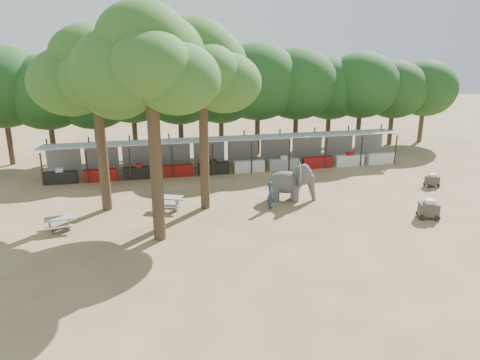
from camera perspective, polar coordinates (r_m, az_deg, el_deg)
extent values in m
plane|color=brown|center=(24.62, 4.73, -7.82)|extent=(100.00, 100.00, 0.00)
cube|color=#999A9F|center=(36.72, -1.37, 5.09)|extent=(28.00, 2.99, 0.39)
cylinder|color=#2D2319|center=(35.67, -21.25, 1.30)|extent=(0.12, 0.12, 2.40)
cylinder|color=#2D2319|center=(38.20, -20.70, 2.72)|extent=(0.12, 0.12, 2.80)
cube|color=black|center=(36.12, -21.06, 0.27)|extent=(2.38, 0.50, 0.90)
cube|color=gray|center=(38.25, -20.64, 2.13)|extent=(2.52, 0.12, 2.00)
cylinder|color=#2D2319|center=(35.30, -16.78, 1.60)|extent=(0.12, 0.12, 2.40)
cylinder|color=#2D2319|center=(37.85, -16.51, 3.02)|extent=(0.12, 0.12, 2.80)
cube|color=maroon|center=(35.75, -16.64, 0.56)|extent=(2.38, 0.50, 0.90)
cube|color=gray|center=(37.90, -16.47, 2.42)|extent=(2.52, 0.12, 2.00)
cylinder|color=#2D2319|center=(35.15, -12.24, 1.90)|extent=(0.12, 0.12, 2.40)
cylinder|color=#2D2319|center=(37.71, -12.27, 3.30)|extent=(0.12, 0.12, 2.80)
cube|color=black|center=(35.60, -12.16, 0.85)|extent=(2.38, 0.50, 0.90)
cube|color=gray|center=(37.76, -12.23, 2.70)|extent=(2.52, 0.12, 2.00)
cylinder|color=#2D2319|center=(35.23, -7.69, 2.19)|extent=(0.12, 0.12, 2.40)
cylinder|color=#2D2319|center=(37.78, -8.03, 3.57)|extent=(0.12, 0.12, 2.80)
cube|color=maroon|center=(35.68, -7.67, 1.13)|extent=(2.38, 0.50, 0.90)
cube|color=gray|center=(37.83, -7.99, 2.96)|extent=(2.52, 0.12, 2.00)
cylinder|color=#2D2319|center=(35.52, -3.18, 2.46)|extent=(0.12, 0.12, 2.40)
cylinder|color=#2D2319|center=(38.05, -3.81, 3.81)|extent=(0.12, 0.12, 2.80)
cube|color=black|center=(35.97, -3.22, 1.41)|extent=(2.38, 0.50, 0.90)
cube|color=gray|center=(38.11, -3.79, 3.21)|extent=(2.52, 0.12, 2.00)
cylinder|color=#2D2319|center=(36.03, 1.23, 2.70)|extent=(0.12, 0.12, 2.40)
cylinder|color=#2D2319|center=(38.53, 0.32, 4.03)|extent=(0.12, 0.12, 2.80)
cube|color=silver|center=(36.47, 1.13, 1.67)|extent=(2.38, 0.50, 0.90)
cube|color=gray|center=(38.58, 0.34, 3.43)|extent=(2.52, 0.12, 2.00)
cylinder|color=#2D2319|center=(36.75, 5.49, 2.93)|extent=(0.12, 0.12, 2.40)
cylinder|color=#2D2319|center=(39.20, 4.34, 4.22)|extent=(0.12, 0.12, 2.80)
cube|color=gray|center=(37.18, 5.34, 1.91)|extent=(2.38, 0.50, 0.90)
cube|color=gray|center=(39.25, 4.34, 3.63)|extent=(2.52, 0.12, 2.00)
cylinder|color=#2D2319|center=(37.66, 9.57, 3.13)|extent=(0.12, 0.12, 2.40)
cylinder|color=#2D2319|center=(40.06, 8.20, 4.38)|extent=(0.12, 0.12, 2.80)
cube|color=maroon|center=(38.08, 9.38, 2.13)|extent=(2.38, 0.50, 0.90)
cube|color=gray|center=(40.11, 8.20, 3.81)|extent=(2.52, 0.12, 2.00)
cylinder|color=#2D2319|center=(38.75, 13.44, 3.30)|extent=(0.12, 0.12, 2.40)
cylinder|color=#2D2319|center=(41.09, 11.88, 4.52)|extent=(0.12, 0.12, 2.80)
cube|color=silver|center=(39.16, 13.21, 2.34)|extent=(2.38, 0.50, 0.90)
cube|color=gray|center=(41.14, 11.88, 3.96)|extent=(2.52, 0.12, 2.00)
cylinder|color=#2D2319|center=(40.01, 17.08, 3.46)|extent=(0.12, 0.12, 2.40)
cylinder|color=#2D2319|center=(42.28, 15.38, 4.64)|extent=(0.12, 0.12, 2.80)
cube|color=silver|center=(40.41, 16.82, 2.52)|extent=(2.38, 0.50, 0.90)
cube|color=gray|center=(42.32, 15.36, 4.09)|extent=(2.52, 0.12, 2.00)
cylinder|color=#332316|center=(28.95, -16.60, 5.09)|extent=(0.60, 0.60, 9.20)
cone|color=#332316|center=(28.35, -17.45, 14.18)|extent=(0.57, 0.57, 2.88)
ellipsoid|color=#225018|center=(28.90, -19.95, 11.24)|extent=(4.80, 4.80, 3.94)
ellipsoid|color=#225018|center=(27.82, -14.71, 10.66)|extent=(4.20, 4.20, 3.44)
ellipsoid|color=#225018|center=(29.47, -16.73, 12.83)|extent=(5.20, 5.20, 4.26)
ellipsoid|color=#225018|center=(27.13, -17.46, 11.75)|extent=(3.80, 3.80, 3.12)
ellipsoid|color=#225018|center=(28.57, -18.03, 14.19)|extent=(4.40, 4.40, 3.61)
cylinder|color=#332316|center=(23.84, -10.36, 4.38)|extent=(0.64, 0.64, 10.40)
cone|color=#332316|center=(23.21, -11.10, 16.96)|extent=(0.61, 0.61, 3.25)
ellipsoid|color=#225018|center=(23.59, -14.37, 12.95)|extent=(4.80, 4.80, 3.94)
ellipsoid|color=#225018|center=(22.77, -7.68, 12.16)|extent=(4.20, 4.20, 3.44)
ellipsoid|color=#225018|center=(24.34, -10.54, 14.75)|extent=(5.20, 5.20, 4.26)
ellipsoid|color=#225018|center=(21.96, -10.82, 13.64)|extent=(3.80, 3.80, 3.12)
ellipsoid|color=#225018|center=(23.40, -11.85, 16.52)|extent=(4.40, 4.40, 3.61)
cylinder|color=#332316|center=(28.05, -4.45, 5.81)|extent=(0.56, 0.56, 9.60)
cone|color=#332316|center=(27.45, -4.69, 15.65)|extent=(0.53, 0.53, 3.00)
ellipsoid|color=#225018|center=(27.69, -7.64, 12.59)|extent=(4.80, 4.80, 3.94)
ellipsoid|color=#225018|center=(27.17, -1.86, 11.78)|extent=(4.20, 4.20, 3.44)
ellipsoid|color=#225018|center=(28.61, -4.54, 14.06)|extent=(5.20, 5.20, 4.26)
ellipsoid|color=#225018|center=(26.23, -4.25, 13.06)|extent=(3.80, 3.80, 3.12)
ellipsoid|color=#225018|center=(27.61, -5.39, 15.56)|extent=(4.40, 4.40, 3.61)
cylinder|color=#332316|center=(42.39, -25.53, 4.20)|extent=(0.44, 0.44, 3.74)
ellipsoid|color=#0D360D|center=(41.78, -26.20, 9.07)|extent=(6.46, 5.95, 5.61)
cylinder|color=#332316|center=(41.71, -21.08, 4.56)|extent=(0.44, 0.44, 3.74)
ellipsoid|color=#0D360D|center=(41.10, -21.65, 9.52)|extent=(6.46, 5.95, 5.61)
cylinder|color=#332316|center=(41.30, -16.51, 4.90)|extent=(0.44, 0.44, 3.74)
ellipsoid|color=#0D360D|center=(40.68, -16.97, 9.92)|extent=(6.46, 5.95, 5.61)
cylinder|color=#332316|center=(41.15, -11.87, 5.22)|extent=(0.44, 0.44, 3.74)
ellipsoid|color=#0D360D|center=(40.53, -12.20, 10.26)|extent=(6.46, 5.95, 5.61)
cylinder|color=#332316|center=(41.28, -7.23, 5.50)|extent=(0.44, 0.44, 3.74)
ellipsoid|color=#0D360D|center=(40.65, -7.43, 10.53)|extent=(6.46, 5.95, 5.61)
cylinder|color=#332316|center=(41.67, -2.64, 5.74)|extent=(0.44, 0.44, 3.74)
ellipsoid|color=#0D360D|center=(41.05, -2.71, 10.73)|extent=(6.46, 5.95, 5.61)
cylinder|color=#332316|center=(42.32, 1.85, 5.94)|extent=(0.44, 0.44, 3.74)
ellipsoid|color=#0D360D|center=(41.71, 1.90, 10.85)|extent=(6.46, 5.95, 5.61)
cylinder|color=#332316|center=(43.21, 6.17, 6.10)|extent=(0.44, 0.44, 3.74)
ellipsoid|color=#0D360D|center=(42.62, 6.33, 10.91)|extent=(6.46, 5.95, 5.61)
cylinder|color=#332316|center=(44.34, 10.30, 6.21)|extent=(0.44, 0.44, 3.74)
ellipsoid|color=#0D360D|center=(43.76, 10.56, 10.90)|extent=(6.46, 5.95, 5.61)
cylinder|color=#332316|center=(45.69, 14.20, 6.30)|extent=(0.44, 0.44, 3.74)
ellipsoid|color=#0D360D|center=(45.13, 14.56, 10.84)|extent=(6.46, 5.95, 5.61)
cylinder|color=#332316|center=(47.23, 17.87, 6.35)|extent=(0.44, 0.44, 3.74)
ellipsoid|color=#0D360D|center=(46.69, 18.30, 10.74)|extent=(6.46, 5.95, 5.61)
cylinder|color=#332316|center=(48.96, 21.29, 6.38)|extent=(0.44, 0.44, 3.74)
ellipsoid|color=#0D360D|center=(48.43, 21.78, 10.60)|extent=(6.46, 5.95, 5.61)
ellipsoid|color=#454242|center=(30.48, 5.56, -0.27)|extent=(2.56, 1.92, 1.47)
cylinder|color=#454242|center=(30.33, 4.36, -1.47)|extent=(0.65, 0.65, 1.24)
cylinder|color=#454242|center=(30.99, 4.37, -1.04)|extent=(0.65, 0.65, 1.24)
cylinder|color=#454242|center=(30.35, 6.72, -1.53)|extent=(0.65, 0.65, 1.24)
cylinder|color=#454242|center=(31.01, 6.68, -1.10)|extent=(0.65, 0.65, 1.24)
ellipsoid|color=#454242|center=(30.36, 7.63, 0.62)|extent=(1.50, 1.33, 1.36)
ellipsoid|color=#454242|center=(29.71, 7.29, 0.31)|extent=(0.52, 1.13, 1.40)
ellipsoid|color=#454242|center=(30.97, 7.19, 1.05)|extent=(0.52, 1.13, 1.40)
cone|color=#454242|center=(30.69, 8.79, -1.09)|extent=(0.70, 0.70, 1.54)
imported|color=#26384C|center=(28.97, 3.74, -1.86)|extent=(0.62, 0.74, 1.75)
cube|color=gray|center=(27.73, -21.23, -4.37)|extent=(1.60, 0.94, 0.06)
cube|color=gray|center=(27.88, -22.17, -5.19)|extent=(0.20, 0.61, 0.70)
cube|color=gray|center=(27.86, -20.11, -4.96)|extent=(0.20, 0.61, 0.70)
cube|color=gray|center=(27.32, -21.13, -5.37)|extent=(1.53, 0.50, 0.05)
cube|color=gray|center=(28.35, -21.18, -4.53)|extent=(1.53, 0.50, 0.05)
cube|color=gray|center=(29.12, -8.67, -2.10)|extent=(1.81, 1.29, 0.07)
cube|color=gray|center=(29.42, -9.66, -2.79)|extent=(0.33, 0.66, 0.77)
cube|color=gray|center=(29.11, -7.59, -2.91)|extent=(0.33, 0.66, 0.77)
cube|color=gray|center=(28.69, -8.98, -3.13)|extent=(1.64, 0.82, 0.06)
cube|color=gray|center=(29.78, -8.31, -2.30)|extent=(1.64, 0.82, 0.06)
cube|color=#382F27|center=(29.67, 22.01, -3.37)|extent=(1.26, 0.96, 0.78)
cylinder|color=black|center=(29.35, 21.29, -4.32)|extent=(0.34, 0.16, 0.33)
cylinder|color=black|center=(29.61, 22.94, -4.33)|extent=(0.34, 0.16, 0.33)
cylinder|color=black|center=(30.00, 20.93, -3.80)|extent=(0.34, 0.16, 0.33)
cylinder|color=black|center=(30.26, 22.55, -3.81)|extent=(0.34, 0.16, 0.33)
cube|color=silver|center=(29.50, 22.13, -2.46)|extent=(0.66, 0.59, 0.28)
cube|color=#382F27|center=(35.76, 22.37, -0.07)|extent=(0.90, 0.56, 0.62)
cylinder|color=black|center=(35.43, 22.07, -0.72)|extent=(0.27, 0.06, 0.26)
cylinder|color=black|center=(35.80, 23.04, -0.65)|extent=(0.27, 0.06, 0.26)
cylinder|color=black|center=(35.90, 21.60, -0.43)|extent=(0.27, 0.06, 0.26)
cylinder|color=black|center=(36.26, 22.55, -0.36)|extent=(0.27, 0.06, 0.26)
cube|color=silver|center=(35.64, 22.45, 0.54)|extent=(0.45, 0.37, 0.22)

